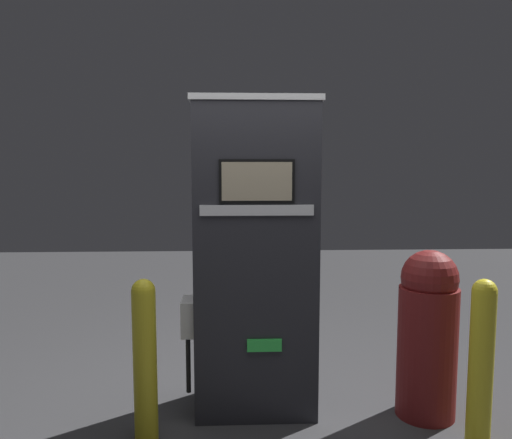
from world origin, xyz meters
TOP-DOWN VIEW (x-y plane):
  - ground_plane at (0.00, 0.00)m, footprint 14.00×14.00m
  - gas_pump at (-0.00, 0.26)m, footprint 0.94×0.55m
  - safety_bollard at (-0.71, -0.14)m, footprint 0.15×0.15m
  - trash_bin at (1.19, 0.09)m, footprint 0.41×0.41m
  - safety_bollard_far at (1.38, -0.29)m, footprint 0.15×0.15m

SIDE VIEW (x-z plane):
  - ground_plane at x=0.00m, z-range 0.00..0.00m
  - safety_bollard at x=-0.71m, z-range 0.03..1.07m
  - safety_bollard_far at x=1.38m, z-range 0.03..1.09m
  - trash_bin at x=1.19m, z-range 0.01..1.19m
  - gas_pump at x=0.00m, z-range 0.00..2.20m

